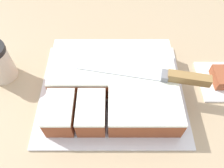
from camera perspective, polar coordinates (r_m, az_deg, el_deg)
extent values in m
plane|color=#7F705B|center=(1.49, 0.35, -20.26)|extent=(8.00, 8.00, 0.00)
cube|color=tan|center=(1.04, 0.48, -13.27)|extent=(1.40, 1.10, 0.95)
cube|color=silver|center=(0.58, 0.00, -1.93)|extent=(0.38, 0.32, 0.01)
cube|color=#994C2D|center=(0.59, 0.00, 3.93)|extent=(0.32, 0.16, 0.05)
cube|color=white|center=(0.56, 0.00, 5.91)|extent=(0.32, 0.16, 0.01)
cube|color=#994C2D|center=(0.52, 8.39, -7.25)|extent=(0.17, 0.10, 0.05)
cube|color=white|center=(0.49, 8.81, -5.55)|extent=(0.17, 0.10, 0.01)
cube|color=#994C2D|center=(0.53, -13.19, -7.46)|extent=(0.06, 0.10, 0.05)
cube|color=white|center=(0.50, -13.85, -5.79)|extent=(0.06, 0.10, 0.01)
cube|color=#994C2D|center=(0.51, -5.33, -7.63)|extent=(0.06, 0.10, 0.05)
cube|color=white|center=(0.49, -5.61, -5.94)|extent=(0.06, 0.10, 0.01)
cube|color=silver|center=(0.54, 2.46, 3.42)|extent=(0.22, 0.07, 0.00)
cube|color=slate|center=(0.53, 13.63, 2.11)|extent=(0.02, 0.03, 0.02)
cube|color=olive|center=(0.54, 19.50, 1.39)|extent=(0.10, 0.04, 0.02)
cube|color=white|center=(0.67, 27.08, 0.66)|extent=(0.13, 0.13, 0.01)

